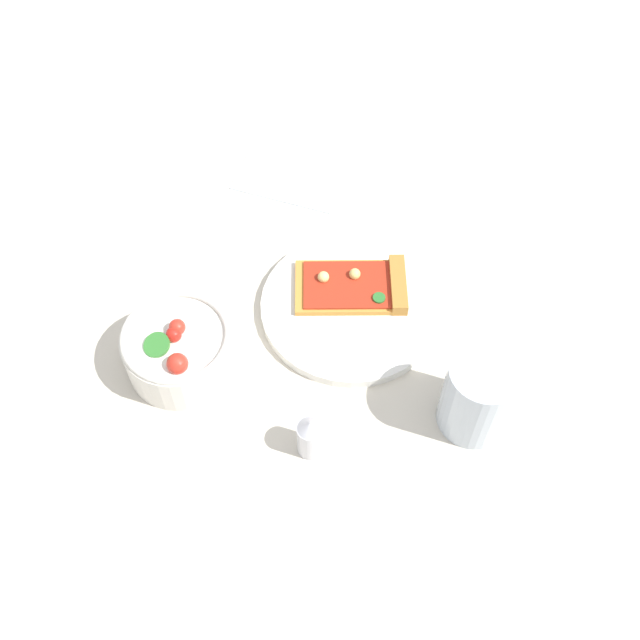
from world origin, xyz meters
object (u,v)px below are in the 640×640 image
object	(u,v)px
pizza_slice_main	(359,286)
pepper_shaker	(310,436)
salad_bowl	(179,349)
soda_glass	(478,397)
plate	(351,307)
paper_napkin	(294,169)

from	to	relation	value
pizza_slice_main	pepper_shaker	world-z (taller)	pepper_shaker
pizza_slice_main	salad_bowl	bearing A→B (deg)	-41.01
salad_bowl	soda_glass	xyz separation A→B (m)	(-0.07, 0.35, 0.02)
pepper_shaker	pizza_slice_main	bearing A→B (deg)	-172.20
pizza_slice_main	pepper_shaker	xyz separation A→B (m)	(0.23, 0.03, 0.01)
soda_glass	pepper_shaker	bearing A→B (deg)	-54.73
plate	paper_napkin	size ratio (longest dim) A/B	1.52
salad_bowl	paper_napkin	xyz separation A→B (m)	(-0.36, -0.01, -0.03)
paper_napkin	salad_bowl	bearing A→B (deg)	1.92
pepper_shaker	salad_bowl	bearing A→B (deg)	-102.12
plate	paper_napkin	world-z (taller)	plate
paper_napkin	pizza_slice_main	bearing A→B (deg)	44.72
pizza_slice_main	pepper_shaker	distance (m)	0.23
pizza_slice_main	soda_glass	distance (m)	0.22
paper_napkin	pepper_shaker	size ratio (longest dim) A/B	2.37
pepper_shaker	soda_glass	bearing A→B (deg)	125.27
soda_glass	pepper_shaker	world-z (taller)	soda_glass
paper_napkin	soda_glass	bearing A→B (deg)	51.60
pizza_slice_main	paper_napkin	world-z (taller)	pizza_slice_main
plate	salad_bowl	world-z (taller)	salad_bowl
plate	salad_bowl	xyz separation A→B (m)	(0.16, -0.16, 0.03)
soda_glass	paper_napkin	world-z (taller)	soda_glass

